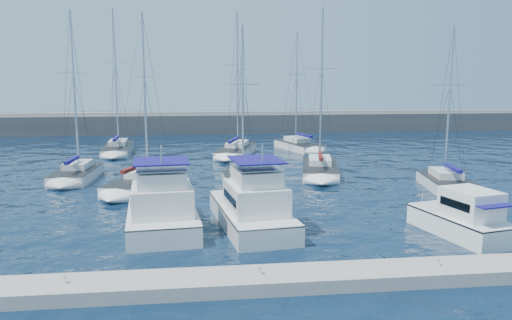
{
  "coord_description": "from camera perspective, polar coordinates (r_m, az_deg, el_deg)",
  "views": [
    {
      "loc": [
        -2.6,
        -30.99,
        8.79
      ],
      "look_at": [
        1.67,
        4.3,
        3.0
      ],
      "focal_mm": 35.0,
      "sensor_mm": 36.0,
      "label": 1
    }
  ],
  "objects": [
    {
      "name": "ground",
      "position": [
        32.31,
        -2.04,
        -6.54
      ],
      "size": [
        220.0,
        220.0,
        0.0
      ],
      "primitive_type": "plane",
      "color": "black",
      "rests_on": "ground"
    },
    {
      "name": "sailboat_back_b",
      "position": [
        58.21,
        -2.27,
        1.09
      ],
      "size": [
        5.73,
        9.85,
        16.83
      ],
      "rotation": [
        0.0,
        0.0,
        -0.29
      ],
      "color": "white",
      "rests_on": "ground"
    },
    {
      "name": "sailboat_back_c",
      "position": [
        62.86,
        4.9,
        1.66
      ],
      "size": [
        5.25,
        8.77,
        14.91
      ],
      "rotation": [
        0.0,
        0.0,
        0.28
      ],
      "color": "silver",
      "rests_on": "ground"
    },
    {
      "name": "dock",
      "position": [
        21.87,
        0.48,
        -13.59
      ],
      "size": [
        40.0,
        2.2,
        0.6
      ],
      "primitive_type": "cube",
      "color": "gray",
      "rests_on": "ground"
    },
    {
      "name": "sailboat_mid_d",
      "position": [
        46.85,
        7.3,
        -0.99
      ],
      "size": [
        5.06,
        9.61,
        15.6
      ],
      "rotation": [
        0.0,
        0.0,
        -0.22
      ],
      "color": "white",
      "rests_on": "ground"
    },
    {
      "name": "sailboat_mid_a",
      "position": [
        46.73,
        -19.79,
        -1.48
      ],
      "size": [
        3.44,
        7.65,
        15.03
      ],
      "rotation": [
        0.0,
        0.0,
        -0.05
      ],
      "color": "silver",
      "rests_on": "ground"
    },
    {
      "name": "dock_cleat_near_port",
      "position": [
        22.22,
        -20.99,
        -12.67
      ],
      "size": [
        0.16,
        0.16,
        0.25
      ],
      "primitive_type": "cylinder",
      "color": "silver",
      "rests_on": "dock"
    },
    {
      "name": "motor_yacht_stbd_outer",
      "position": [
        30.57,
        22.59,
        -6.35
      ],
      "size": [
        3.91,
        6.62,
        3.2
      ],
      "rotation": [
        0.0,
        0.0,
        0.21
      ],
      "color": "white",
      "rests_on": "ground"
    },
    {
      "name": "dock_cleat_near_stbd",
      "position": [
        24.02,
        20.14,
        -10.96
      ],
      "size": [
        0.16,
        0.16,
        0.25
      ],
      "primitive_type": "cylinder",
      "color": "silver",
      "rests_on": "dock"
    },
    {
      "name": "breakwater",
      "position": [
        83.39,
        -5.09,
        3.89
      ],
      "size": [
        160.0,
        6.0,
        4.45
      ],
      "color": "#424244",
      "rests_on": "ground"
    },
    {
      "name": "sailboat_mid_c",
      "position": [
        40.46,
        -1.36,
        -2.54
      ],
      "size": [
        3.34,
        6.86,
        13.34
      ],
      "rotation": [
        0.0,
        0.0,
        0.06
      ],
      "color": "silver",
      "rests_on": "ground"
    },
    {
      "name": "sailboat_mid_b",
      "position": [
        41.54,
        -12.75,
        -2.47
      ],
      "size": [
        5.85,
        9.44,
        14.35
      ],
      "rotation": [
        0.0,
        0.0,
        -0.34
      ],
      "color": "white",
      "rests_on": "ground"
    },
    {
      "name": "sailboat_back_a",
      "position": [
        61.85,
        -15.5,
        1.25
      ],
      "size": [
        3.43,
        9.12,
        17.29
      ],
      "rotation": [
        0.0,
        0.0,
        0.04
      ],
      "color": "silver",
      "rests_on": "ground"
    },
    {
      "name": "sailboat_mid_e",
      "position": [
        42.9,
        20.99,
        -2.49
      ],
      "size": [
        4.22,
        7.57,
        13.26
      ],
      "rotation": [
        0.0,
        0.0,
        -0.17
      ],
      "color": "silver",
      "rests_on": "ground"
    },
    {
      "name": "dock_cleat_centre",
      "position": [
        21.71,
        0.48,
        -12.56
      ],
      "size": [
        0.16,
        0.16,
        0.25
      ],
      "primitive_type": "cylinder",
      "color": "silver",
      "rests_on": "dock"
    },
    {
      "name": "motor_yacht_port_inner",
      "position": [
        29.8,
        -10.66,
        -5.8
      ],
      "size": [
        4.77,
        8.57,
        4.69
      ],
      "rotation": [
        0.0,
        0.0,
        0.09
      ],
      "color": "silver",
      "rests_on": "ground"
    },
    {
      "name": "motor_yacht_stbd_inner",
      "position": [
        29.8,
        -0.37,
        -5.64
      ],
      "size": [
        4.79,
        9.65,
        4.69
      ],
      "rotation": [
        0.0,
        0.0,
        0.13
      ],
      "color": "silver",
      "rests_on": "ground"
    }
  ]
}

